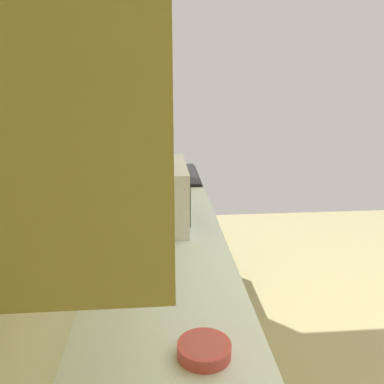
{
  "coord_description": "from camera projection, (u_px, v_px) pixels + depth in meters",
  "views": [
    {
      "loc": [
        -1.67,
        1.32,
        1.75
      ],
      "look_at": [
        -0.43,
        1.22,
        1.37
      ],
      "focal_mm": 38.87,
      "sensor_mm": 36.0,
      "label": 1
    }
  ],
  "objects": [
    {
      "name": "wall_back",
      "position": [
        70.0,
        181.0,
        1.7
      ],
      "size": [
        3.97,
        0.12,
        2.6
      ],
      "primitive_type": "cube",
      "color": "beige",
      "rests_on": "ground_plane"
    },
    {
      "name": "upper_cabinets",
      "position": [
        105.0,
        35.0,
        1.21
      ],
      "size": [
        1.91,
        0.31,
        0.62
      ],
      "color": "#D1C561"
    },
    {
      "name": "oven_range",
      "position": [
        161.0,
        228.0,
        3.43
      ],
      "size": [
        0.7,
        0.64,
        1.09
      ],
      "color": "black",
      "rests_on": "ground_plane"
    },
    {
      "name": "microwave",
      "position": [
        157.0,
        194.0,
        2.26
      ],
      "size": [
        0.52,
        0.34,
        0.34
      ],
      "color": "white",
      "rests_on": "counter_run"
    },
    {
      "name": "bowl",
      "position": [
        204.0,
        349.0,
        1.24
      ],
      "size": [
        0.16,
        0.16,
        0.04
      ],
      "color": "#D84C47",
      "rests_on": "counter_run"
    }
  ]
}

